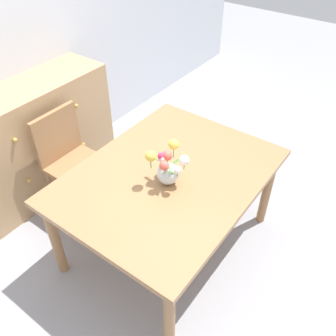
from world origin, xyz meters
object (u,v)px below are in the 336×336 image
at_px(dining_table, 168,183).
at_px(chair_far, 70,157).
at_px(flower_vase, 168,167).
at_px(dresser, 37,141).

relative_size(dining_table, chair_far, 1.65).
bearing_deg(dining_table, flower_vase, -148.20).
height_order(dining_table, dresser, dresser).
bearing_deg(dresser, flower_vase, -88.28).
height_order(dresser, flower_vase, dresser).
height_order(dining_table, flower_vase, flower_vase).
relative_size(chair_far, flower_vase, 3.37).
bearing_deg(dresser, dining_table, -85.44).
relative_size(dining_table, flower_vase, 5.58).
xyz_separation_m(dining_table, flower_vase, (-0.06, -0.04, 0.21)).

